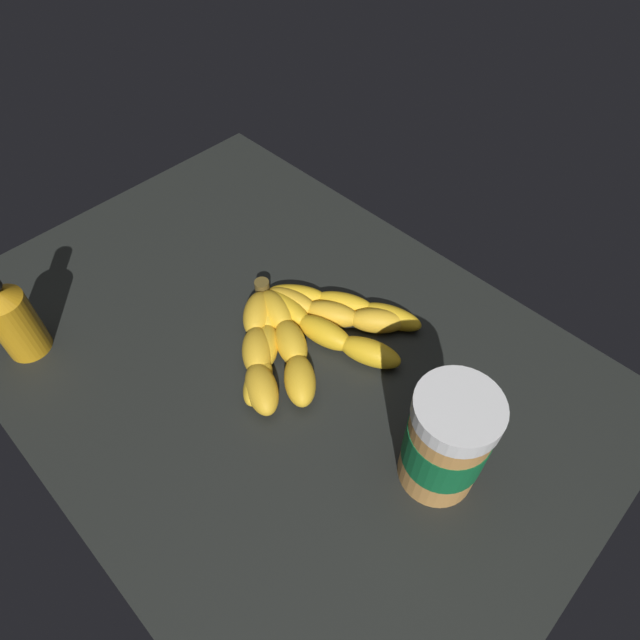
{
  "coord_description": "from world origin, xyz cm",
  "views": [
    {
      "loc": [
        33.12,
        -24.78,
        55.8
      ],
      "look_at": [
        4.28,
        4.37,
        5.79
      ],
      "focal_mm": 30.38,
      "sensor_mm": 36.0,
      "label": 1
    }
  ],
  "objects": [
    {
      "name": "ground_plane",
      "position": [
        0.0,
        0.0,
        -1.72
      ],
      "size": [
        83.02,
        58.4,
        3.43
      ],
      "primitive_type": "cube",
      "color": "black"
    },
    {
      "name": "banana_bunch",
      "position": [
        1.55,
        3.68,
        1.69
      ],
      "size": [
        22.56,
        25.48,
        3.74
      ],
      "color": "gold",
      "rests_on": "ground_plane"
    },
    {
      "name": "honey_bottle",
      "position": [
        -22.28,
        -21.45,
        5.89
      ],
      "size": [
        5.27,
        5.27,
        13.59
      ],
      "color": "#C88816",
      "rests_on": "ground_plane"
    },
    {
      "name": "peanut_butter_jar",
      "position": [
        24.74,
        1.39,
        7.01
      ],
      "size": [
        8.46,
        8.46,
        14.15
      ],
      "color": "#BF8442",
      "rests_on": "ground_plane"
    }
  ]
}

